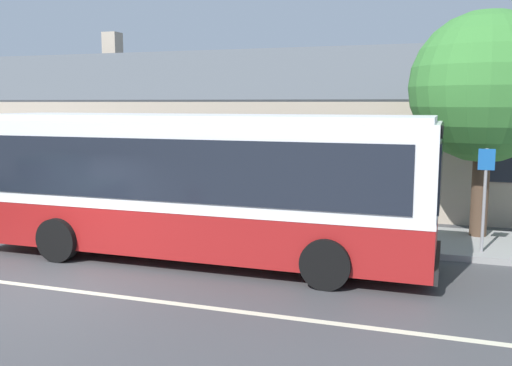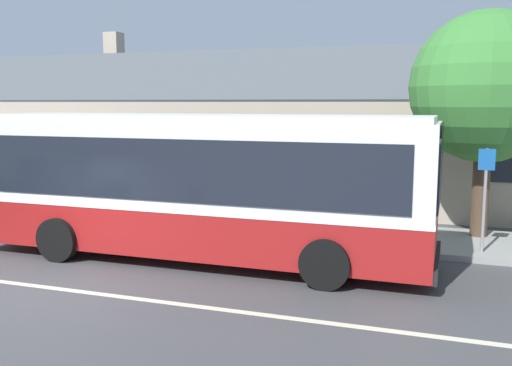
{
  "view_description": "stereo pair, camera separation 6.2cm",
  "coord_description": "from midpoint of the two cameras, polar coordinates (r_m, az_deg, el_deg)",
  "views": [
    {
      "loc": [
        7.31,
        -8.81,
        3.57
      ],
      "look_at": [
        2.93,
        4.1,
        1.64
      ],
      "focal_mm": 40.0,
      "sensor_mm": 36.0,
      "label": 1
    },
    {
      "loc": [
        7.37,
        -8.79,
        3.57
      ],
      "look_at": [
        2.93,
        4.1,
        1.64
      ],
      "focal_mm": 40.0,
      "sensor_mm": 36.0,
      "label": 2
    }
  ],
  "objects": [
    {
      "name": "ground_plane",
      "position": [
        12.01,
        -20.12,
        -9.77
      ],
      "size": [
        300.0,
        300.0,
        0.0
      ],
      "primitive_type": "plane",
      "color": "#424244"
    },
    {
      "name": "community_building",
      "position": [
        23.77,
        -0.13,
        4.09
      ],
      "size": [
        26.84,
        9.96,
        6.78
      ],
      "color": "tan",
      "rests_on": "ground"
    },
    {
      "name": "sidewalk_far",
      "position": [
        16.89,
        -7.21,
        -3.97
      ],
      "size": [
        60.0,
        3.0,
        0.15
      ],
      "primitive_type": "cube",
      "color": "gray",
      "rests_on": "ground"
    },
    {
      "name": "bench_by_building",
      "position": [
        18.31,
        -19.36,
        -1.84
      ],
      "size": [
        1.8,
        0.51,
        0.94
      ],
      "color": "brown",
      "rests_on": "sidewalk_far"
    },
    {
      "name": "bus_stop_sign",
      "position": [
        13.95,
        22.06,
        -0.5
      ],
      "size": [
        0.36,
        0.07,
        2.4
      ],
      "color": "gray",
      "rests_on": "sidewalk_far"
    },
    {
      "name": "street_tree_primary",
      "position": [
        15.57,
        22.15,
        8.81
      ],
      "size": [
        3.79,
        3.79,
        5.86
      ],
      "color": "#4C3828",
      "rests_on": "ground"
    },
    {
      "name": "lane_divider_stripe",
      "position": [
        12.01,
        -20.12,
        -9.75
      ],
      "size": [
        60.0,
        0.16,
        0.01
      ],
      "primitive_type": "cube",
      "color": "beige",
      "rests_on": "ground"
    },
    {
      "name": "transit_bus",
      "position": [
        13.02,
        -5.75,
        0.05
      ],
      "size": [
        10.59,
        2.81,
        3.3
      ],
      "color": "maroon",
      "rests_on": "ground"
    }
  ]
}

